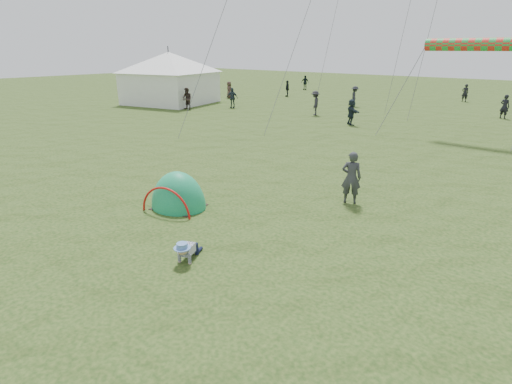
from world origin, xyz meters
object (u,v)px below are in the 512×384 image
Objects in this scene: popup_tent at (179,207)px; event_marquee at (170,76)px; crawling_toddler at (187,250)px; standing_adult at (351,178)px.

popup_tent is 0.33× the size of event_marquee.
crawling_toddler is 5.92m from standing_adult.
crawling_toddler is 0.10× the size of event_marquee.
standing_adult is (3.88, 3.76, 0.84)m from popup_tent.
standing_adult reaches higher than popup_tent.
standing_adult reaches higher than crawling_toddler.
standing_adult is at bearing 29.37° from popup_tent.
popup_tent is 1.36× the size of standing_adult.
crawling_toddler is 3.41m from popup_tent.
event_marquee is at bearing 119.10° from crawling_toddler.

